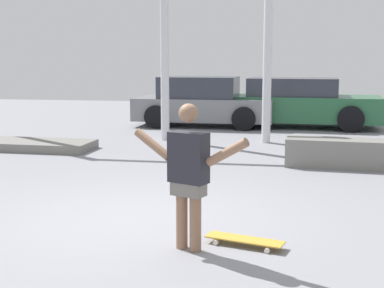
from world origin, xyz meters
name	(u,v)px	position (x,y,z in m)	size (l,w,h in m)	color
ground_plane	(143,221)	(0.00, 0.00, 0.00)	(36.00, 36.00, 0.00)	gray
skateboarder	(189,171)	(0.70, -0.85, 0.81)	(1.25, 0.59, 1.47)	#8C664C
skateboard	(245,240)	(1.25, -0.65, 0.06)	(0.84, 0.42, 0.08)	gold
grind_box	(360,154)	(2.94, 3.71, 0.25)	(2.56, 0.61, 0.50)	slate
manual_pad	(38,145)	(-3.56, 4.58, 0.09)	(2.33, 1.07, 0.18)	slate
parked_car_grey	(203,103)	(-0.73, 9.26, 0.68)	(3.98, 1.93, 1.42)	slate
parked_car_green	(297,103)	(1.95, 9.51, 0.68)	(4.56, 2.17, 1.39)	#28603D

